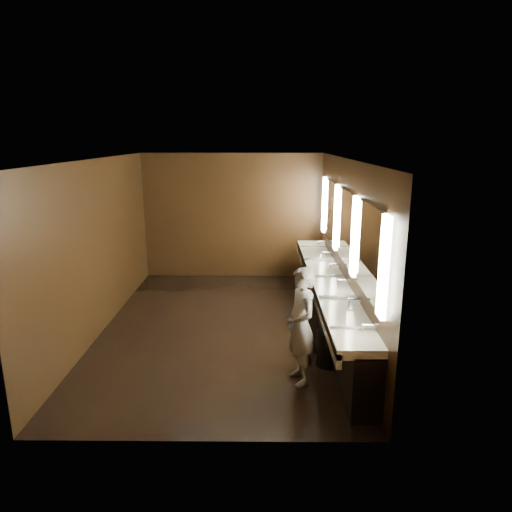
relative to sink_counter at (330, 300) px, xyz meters
The scene contains 10 objects.
floor 1.86m from the sink_counter, behind, with size 6.00×6.00×0.00m, color black.
ceiling 2.92m from the sink_counter, behind, with size 4.00×6.00×0.02m, color #2D2D2B.
wall_back 3.61m from the sink_counter, 120.87° to the left, with size 4.00×0.02×2.80m, color black.
wall_front 3.61m from the sink_counter, 120.87° to the right, with size 4.00×0.02×2.80m, color black.
wall_left 3.90m from the sink_counter, behind, with size 0.02×6.00×2.80m, color black.
wall_right 0.93m from the sink_counter, ahead, with size 0.02×6.00×2.80m, color black.
sink_counter is the anchor object (origin of this frame).
mirror_band 1.27m from the sink_counter, ahead, with size 0.06×5.03×1.15m.
person 1.88m from the sink_counter, 110.28° to the right, with size 0.57×0.37×1.56m, color #8FAED6.
trash_bin 1.34m from the sink_counter, 99.52° to the right, with size 0.33×0.33×0.51m, color black.
Camera 1 is at (0.62, -7.17, 3.12)m, focal length 32.00 mm.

